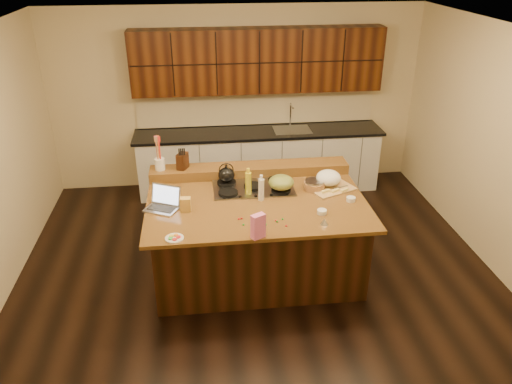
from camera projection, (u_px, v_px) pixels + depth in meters
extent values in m
cube|color=black|center=(257.00, 270.00, 5.89)|extent=(5.50, 5.00, 0.01)
cube|color=silver|center=(257.00, 32.00, 4.67)|extent=(5.50, 5.00, 0.01)
cube|color=beige|center=(237.00, 99.00, 7.50)|extent=(5.50, 0.01, 2.70)
cube|color=beige|center=(305.00, 326.00, 3.06)|extent=(5.50, 0.01, 2.70)
cube|color=beige|center=(501.00, 153.00, 5.57)|extent=(0.01, 5.00, 2.70)
cube|color=black|center=(257.00, 238.00, 5.69)|extent=(2.22, 1.42, 0.88)
cube|color=black|center=(257.00, 202.00, 5.48)|extent=(2.40, 1.60, 0.04)
cube|color=black|center=(250.00, 170.00, 6.07)|extent=(2.40, 0.30, 0.12)
cube|color=gray|center=(253.00, 188.00, 5.74)|extent=(0.92, 0.52, 0.02)
cylinder|color=black|center=(227.00, 183.00, 5.81)|extent=(0.22, 0.22, 0.03)
cylinder|color=black|center=(277.00, 180.00, 5.88)|extent=(0.22, 0.22, 0.03)
cylinder|color=black|center=(228.00, 193.00, 5.58)|extent=(0.22, 0.22, 0.03)
cylinder|color=black|center=(281.00, 190.00, 5.65)|extent=(0.22, 0.22, 0.03)
cylinder|color=black|center=(253.00, 186.00, 5.73)|extent=(0.22, 0.22, 0.03)
cube|color=silver|center=(259.00, 161.00, 7.64)|extent=(3.60, 0.62, 0.90)
cube|color=black|center=(259.00, 132.00, 7.43)|extent=(3.70, 0.66, 0.04)
cube|color=gray|center=(292.00, 130.00, 7.48)|extent=(0.55, 0.42, 0.01)
cylinder|color=gray|center=(290.00, 115.00, 7.56)|extent=(0.02, 0.02, 0.36)
cube|color=black|center=(258.00, 61.00, 7.10)|extent=(3.60, 0.34, 0.90)
cube|color=beige|center=(257.00, 108.00, 7.58)|extent=(3.60, 0.03, 0.50)
ellipsoid|color=black|center=(226.00, 175.00, 5.77)|extent=(0.26, 0.26, 0.17)
ellipsoid|color=olive|center=(281.00, 182.00, 5.60)|extent=(0.36, 0.36, 0.16)
cube|color=#B7B7BC|center=(162.00, 209.00, 5.28)|extent=(0.40, 0.36, 0.02)
cube|color=black|center=(162.00, 208.00, 5.28)|extent=(0.32, 0.25, 0.00)
cube|color=#B7B7BC|center=(166.00, 195.00, 5.33)|extent=(0.33, 0.21, 0.22)
cube|color=silver|center=(166.00, 195.00, 5.32)|extent=(0.30, 0.18, 0.18)
cylinder|color=gold|center=(248.00, 184.00, 5.54)|extent=(0.08, 0.08, 0.27)
cylinder|color=silver|center=(261.00, 190.00, 5.43)|extent=(0.07, 0.07, 0.25)
cube|color=tan|center=(331.00, 188.00, 5.72)|extent=(0.59, 0.52, 0.02)
ellipsoid|color=white|center=(328.00, 178.00, 5.74)|extent=(0.29, 0.29, 0.18)
cube|color=#EDD872|center=(326.00, 191.00, 5.60)|extent=(0.11, 0.03, 0.03)
cube|color=#EDD872|center=(335.00, 191.00, 5.61)|extent=(0.11, 0.03, 0.03)
cube|color=#EDD872|center=(344.00, 190.00, 5.62)|extent=(0.11, 0.03, 0.03)
cylinder|color=gray|center=(341.00, 187.00, 5.71)|extent=(0.19, 0.08, 0.01)
cylinder|color=white|center=(322.00, 212.00, 5.20)|extent=(0.11, 0.11, 0.04)
cylinder|color=white|center=(351.00, 199.00, 5.46)|extent=(0.13, 0.13, 0.04)
cylinder|color=white|center=(334.00, 181.00, 5.86)|extent=(0.13, 0.13, 0.04)
cylinder|color=#996B3F|center=(314.00, 186.00, 5.70)|extent=(0.26, 0.26, 0.09)
cone|color=silver|center=(324.00, 221.00, 5.00)|extent=(0.10, 0.10, 0.07)
cube|color=pink|center=(258.00, 226.00, 4.74)|extent=(0.15, 0.13, 0.25)
cylinder|color=white|center=(174.00, 238.00, 4.77)|extent=(0.24, 0.24, 0.01)
cube|color=gold|center=(186.00, 204.00, 5.23)|extent=(0.11, 0.08, 0.15)
cylinder|color=white|center=(160.00, 164.00, 5.90)|extent=(0.14, 0.14, 0.14)
cube|color=black|center=(183.00, 161.00, 5.91)|extent=(0.15, 0.18, 0.19)
ellipsoid|color=red|center=(256.00, 227.00, 4.95)|extent=(0.02, 0.02, 0.02)
ellipsoid|color=#198C26|center=(243.00, 225.00, 4.99)|extent=(0.02, 0.02, 0.02)
ellipsoid|color=red|center=(263.00, 222.00, 5.03)|extent=(0.02, 0.02, 0.02)
ellipsoid|color=#198C26|center=(283.00, 219.00, 5.09)|extent=(0.02, 0.02, 0.02)
ellipsoid|color=red|center=(286.00, 226.00, 4.97)|extent=(0.02, 0.02, 0.02)
ellipsoid|color=#198C26|center=(266.00, 225.00, 4.99)|extent=(0.02, 0.02, 0.02)
ellipsoid|color=red|center=(257.00, 227.00, 4.95)|extent=(0.02, 0.02, 0.02)
ellipsoid|color=#198C26|center=(277.00, 222.00, 5.04)|extent=(0.02, 0.02, 0.02)
ellipsoid|color=red|center=(239.00, 219.00, 5.09)|extent=(0.02, 0.02, 0.02)
ellipsoid|color=#198C26|center=(252.00, 221.00, 5.05)|extent=(0.02, 0.02, 0.02)
ellipsoid|color=red|center=(242.00, 218.00, 5.10)|extent=(0.02, 0.02, 0.02)
ellipsoid|color=#198C26|center=(262.00, 225.00, 4.98)|extent=(0.02, 0.02, 0.02)
ellipsoid|color=red|center=(276.00, 221.00, 5.06)|extent=(0.02, 0.02, 0.02)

